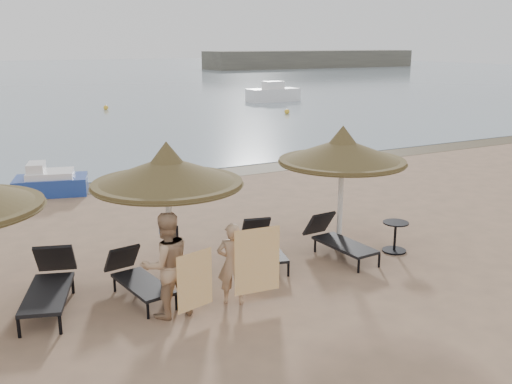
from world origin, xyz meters
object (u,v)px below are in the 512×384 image
lounger_far_right (337,239)px  pedal_boat (50,182)px  lounger_far_left (50,283)px  person_left (166,257)px  palapa_center (167,172)px  side_table (395,238)px  lounger_near_right (263,244)px  palapa_right (342,151)px  lounger_near_left (136,276)px  person_right (232,257)px

lounger_far_right → pedal_boat: 9.40m
lounger_far_left → person_left: 2.21m
palapa_center → lounger_far_left: palapa_center is taller
side_table → pedal_boat: bearing=123.7°
lounger_near_right → palapa_right: bearing=9.6°
lounger_near_left → person_right: person_right is taller
person_right → pedal_boat: 9.41m
lounger_far_left → pedal_boat: 7.95m
palapa_center → person_left: (-0.48, -1.17, -1.13)m
lounger_far_left → lounger_near_left: lounger_far_left is taller
lounger_near_right → lounger_far_right: size_ratio=0.99×
palapa_right → person_right: 3.81m
palapa_center → palapa_right: bearing=1.8°
person_left → lounger_far_right: bearing=-169.1°
lounger_near_left → lounger_near_right: bearing=-0.4°
lounger_far_left → lounger_near_left: 1.46m
lounger_near_right → person_right: 2.15m
lounger_near_left → person_left: size_ratio=0.89×
palapa_right → pedal_boat: 9.43m
palapa_right → lounger_near_left: size_ratio=1.50×
lounger_far_right → palapa_right: bearing=44.0°
palapa_center → person_left: 1.70m
person_left → side_table: bearing=-176.4°
lounger_far_right → side_table: bearing=-22.8°
lounger_far_right → person_right: bearing=-165.0°
lounger_far_right → palapa_center: bearing=172.2°
lounger_near_right → side_table: (2.78, -0.91, -0.04)m
lounger_near_right → person_left: 3.03m
palapa_right → person_right: (-3.29, -1.38, -1.32)m
lounger_near_left → lounger_far_right: 4.35m
person_left → person_right: (1.15, -0.10, -0.19)m
side_table → person_right: (-4.21, -0.62, 0.53)m
lounger_far_left → lounger_near_left: (1.43, -0.31, -0.05)m
lounger_near_left → pedal_boat: pedal_boat is taller
lounger_near_left → person_right: (1.38, -1.11, 0.49)m
lounger_near_right → person_right: (-1.44, -1.53, 0.49)m
lounger_far_right → pedal_boat: (-4.54, 8.23, -0.01)m
person_right → pedal_boat: (-1.57, 9.27, -0.49)m
side_table → person_left: bearing=-174.5°
lounger_near_right → pedal_boat: 8.30m
person_left → person_right: 1.17m
lounger_far_left → lounger_near_right: 4.24m
lounger_far_left → lounger_far_right: (5.78, -0.38, -0.04)m
person_right → palapa_right: bearing=-129.2°
person_left → palapa_center: bearing=-114.4°
palapa_center → person_right: bearing=-62.2°
pedal_boat → palapa_right: bearing=-43.5°
person_left → lounger_far_left: bearing=-40.4°
side_table → pedal_boat: (-5.78, 8.65, 0.05)m
side_table → lounger_near_right: bearing=161.8°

